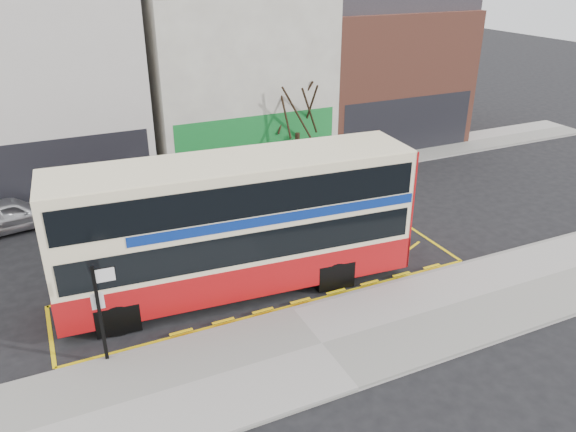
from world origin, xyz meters
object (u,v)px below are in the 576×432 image
car_grey (153,200)px  car_white (352,168)px  double_decker_bus (238,224)px  car_silver (10,215)px  bus_stop_post (101,304)px  street_tree_right (298,96)px

car_grey → car_white: size_ratio=0.91×
double_decker_bus → car_silver: double_decker_bus is taller
bus_stop_post → car_grey: size_ratio=0.63×
car_silver → car_white: size_ratio=0.79×
car_white → street_tree_right: street_tree_right is taller
car_grey → street_tree_right: street_tree_right is taller
car_white → street_tree_right: (-1.95, 2.12, 3.29)m
car_silver → bus_stop_post: bearing=-176.0°
car_white → car_silver: bearing=77.3°
bus_stop_post → street_tree_right: bearing=49.1°
street_tree_right → car_silver: bearing=-176.1°
car_grey → street_tree_right: (7.82, 2.03, 3.27)m
car_silver → street_tree_right: (13.36, 0.92, 3.34)m
car_white → car_grey: bearing=81.3°
street_tree_right → double_decker_bus: bearing=-125.7°
car_grey → street_tree_right: size_ratio=0.78×
bus_stop_post → double_decker_bus: bearing=28.1°
car_white → double_decker_bus: bearing=121.1°
bus_stop_post → car_white: size_ratio=0.57×
car_grey → car_white: (9.76, -0.09, -0.02)m
double_decker_bus → bus_stop_post: double_decker_bus is taller
car_silver → car_grey: bearing=-110.1°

